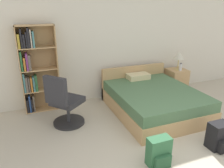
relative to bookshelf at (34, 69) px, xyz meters
name	(u,v)px	position (x,y,z in m)	size (l,w,h in m)	color
wall_back	(117,42)	(1.84, 0.19, 0.40)	(9.00, 0.06, 2.60)	silver
bookshelf	(34,69)	(0.00, 0.00, 0.00)	(0.72, 0.26, 1.75)	tan
bed	(152,99)	(2.20, -0.89, -0.64)	(1.60, 1.94, 0.74)	tan
office_chair	(64,104)	(0.41, -0.84, -0.46)	(0.72, 0.72, 0.99)	#232326
nightstand	(176,80)	(3.33, -0.17, -0.61)	(0.46, 0.46, 0.58)	tan
table_lamp	(179,56)	(3.32, -0.20, 0.03)	(0.25, 0.25, 0.45)	tan
water_bottle	(181,67)	(3.33, -0.28, -0.23)	(0.07, 0.07, 0.19)	silver
backpack_black	(219,137)	(2.49, -2.37, -0.70)	(0.31, 0.29, 0.42)	black
backpack_green	(159,152)	(1.42, -2.37, -0.70)	(0.32, 0.23, 0.42)	#2D603D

